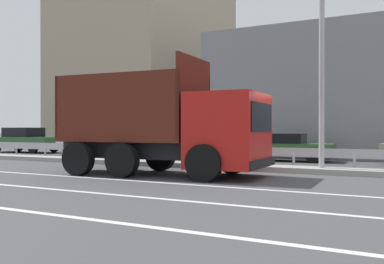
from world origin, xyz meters
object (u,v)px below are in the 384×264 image
Objects in this scene: street_lamp_1 at (321,19)px; parked_car_3 at (188,142)px; parked_car_4 at (287,147)px; dump_truck at (185,134)px; parked_car_1 at (25,140)px; parked_car_2 at (98,143)px; median_road_sign at (148,136)px.

parked_car_3 is at bearing 148.80° from street_lamp_1.
dump_truck is at bearing -10.24° from parked_car_4.
parked_car_1 is 1.08× the size of parked_car_2.
median_road_sign is 0.49× the size of parked_car_2.
parked_car_3 is (-0.72, 4.55, -0.37)m from median_road_sign.
parked_car_3 is at bearing 84.96° from parked_car_1.
parked_car_2 is (-13.44, 4.67, -4.40)m from street_lamp_1.
median_road_sign is 6.56m from parked_car_4.
dump_truck is 12.47m from parked_car_2.
street_lamp_1 is at bearing 23.63° from parked_car_4.
parked_car_2 is 0.99× the size of parked_car_3.
median_road_sign reaches higher than parked_car_1.
dump_truck reaches higher than parked_car_3.
street_lamp_1 reaches higher than dump_truck.
dump_truck is at bearing -141.10° from street_lamp_1.
parked_car_1 is (-19.35, 4.64, -4.30)m from street_lamp_1.
parked_car_4 is (4.91, 0.47, -0.16)m from parked_car_3.
parked_car_3 is (5.87, -0.08, 0.14)m from parked_car_2.
parked_car_1 is 5.90m from parked_car_2.
parked_car_4 is (16.68, 0.42, -0.12)m from parked_car_1.
parked_car_2 reaches higher than parked_car_4.
street_lamp_1 is at bearing 62.55° from parked_car_3.
dump_truck reaches higher than median_road_sign.
street_lamp_1 is at bearing 123.94° from dump_truck.
parked_car_2 is 5.87m from parked_car_3.
parked_car_4 is (10.78, 0.39, -0.02)m from parked_car_2.
dump_truck is 7.96m from parked_car_4.
median_road_sign is 4.62m from parked_car_3.
median_road_sign is 7.89m from street_lamp_1.
parked_car_2 is 10.78m from parked_car_4.
parked_car_4 is (4.19, 5.02, -0.53)m from median_road_sign.
street_lamp_1 is 2.03× the size of parked_car_2.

